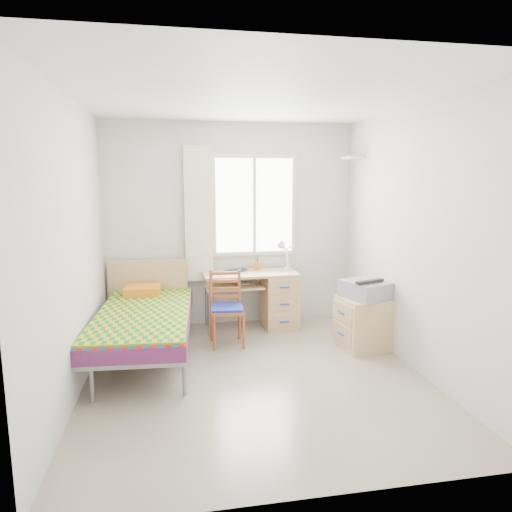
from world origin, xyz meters
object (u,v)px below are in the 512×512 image
(bed, at_px, (144,317))
(cabinet, at_px, (364,323))
(desk, at_px, (274,297))
(printer, at_px, (365,289))
(chair, at_px, (227,303))

(bed, bearing_deg, cabinet, -0.53)
(desk, height_order, printer, printer)
(desk, xyz_separation_m, cabinet, (0.84, -0.90, -0.11))
(printer, bearing_deg, chair, 144.11)
(desk, relative_size, chair, 1.38)
(desk, height_order, chair, chair)
(chair, bearing_deg, cabinet, -10.73)
(bed, distance_m, cabinet, 2.43)
(bed, relative_size, chair, 2.48)
(chair, xyz_separation_m, cabinet, (1.50, -0.41, -0.19))
(cabinet, bearing_deg, chair, 157.43)
(chair, distance_m, cabinet, 1.57)
(printer, bearing_deg, desk, 111.91)
(desk, bearing_deg, chair, -143.96)
(printer, bearing_deg, bed, 155.12)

